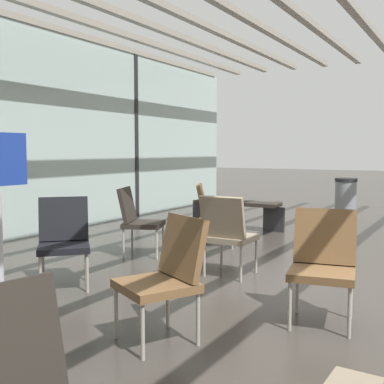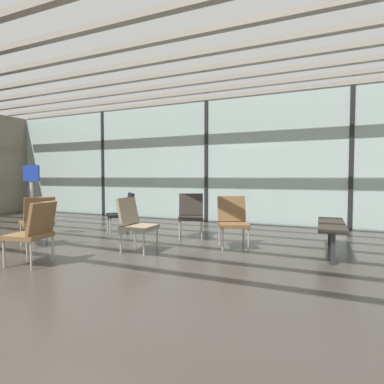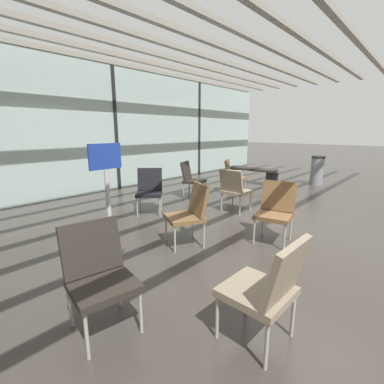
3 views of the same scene
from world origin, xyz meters
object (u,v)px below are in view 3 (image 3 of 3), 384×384
lounge_chair_1 (149,188)px  lounge_chair_6 (233,175)px  parked_airplane (34,118)px  lounge_chair_4 (98,270)px  lounge_chair_7 (276,208)px  trash_bin (317,170)px  lounge_chair_2 (191,177)px  waiting_bench (251,172)px  lounge_chair_5 (234,188)px  lounge_chair_3 (190,211)px  info_sign (108,203)px  lounge_chair_0 (268,285)px

lounge_chair_1 → lounge_chair_6: bearing=37.9°
parked_airplane → lounge_chair_4: size_ratio=13.33×
lounge_chair_7 → trash_bin: size_ratio=1.01×
lounge_chair_7 → lounge_chair_4: bearing=-107.1°
trash_bin → lounge_chair_4: bearing=-175.2°
lounge_chair_2 → waiting_bench: lounge_chair_2 is taller
lounge_chair_2 → lounge_chair_5: bearing=-126.8°
lounge_chair_3 → lounge_chair_1: bearing=-173.5°
waiting_bench → info_sign: bearing=98.7°
lounge_chair_2 → lounge_chair_1: bearing=165.1°
lounge_chair_0 → trash_bin: size_ratio=1.01×
lounge_chair_4 → lounge_chair_6: size_ratio=1.00×
lounge_chair_5 → waiting_bench: bearing=-68.0°
lounge_chair_4 → lounge_chair_2: bearing=42.3°
lounge_chair_5 → waiting_bench: size_ratio=0.51×
lounge_chair_4 → lounge_chair_5: bearing=25.3°
lounge_chair_3 → lounge_chair_6: bearing=140.0°
lounge_chair_5 → lounge_chair_7: 1.46m
lounge_chair_4 → trash_bin: (7.42, 0.63, -0.06)m
trash_bin → info_sign: 6.64m
lounge_chair_0 → lounge_chair_4: size_ratio=1.00×
parked_airplane → waiting_bench: bearing=-70.5°
lounge_chair_3 → lounge_chair_5: 1.76m
lounge_chair_5 → lounge_chair_6: 1.65m
lounge_chair_4 → info_sign: size_ratio=0.60×
lounge_chair_4 → lounge_chair_5: same height
lounge_chair_7 → info_sign: bearing=-139.4°
lounge_chair_4 → trash_bin: 7.45m
lounge_chair_4 → lounge_chair_7: bearing=3.8°
lounge_chair_3 → lounge_chair_5: size_ratio=1.00×
lounge_chair_3 → lounge_chair_4: size_ratio=1.00×
lounge_chair_1 → lounge_chair_3: bearing=-65.4°
lounge_chair_2 → lounge_chair_5: (-0.35, -1.46, 0.00)m
lounge_chair_4 → lounge_chair_5: size_ratio=1.00×
lounge_chair_0 → trash_bin: 6.93m
lounge_chair_2 → lounge_chair_7: bearing=-136.4°
lounge_chair_5 → lounge_chair_1: bearing=40.6°
lounge_chair_3 → info_sign: (-0.90, 0.62, 0.18)m
info_sign → lounge_chair_1: bearing=33.9°
waiting_bench → lounge_chair_7: bearing=122.0°
lounge_chair_7 → trash_bin: 4.87m
lounge_chair_5 → trash_bin: (3.99, -0.31, -0.06)m
trash_bin → parked_airplane: bearing=112.0°
lounge_chair_1 → lounge_chair_6: (2.48, -0.30, 0.00)m
parked_airplane → lounge_chair_1: (-0.97, -8.68, -1.61)m
lounge_chair_0 → lounge_chair_1: same height
parked_airplane → lounge_chair_7: (-0.64, -11.14, -1.61)m
lounge_chair_2 → lounge_chair_6: bearing=-50.7°
waiting_bench → lounge_chair_5: bearing=111.6°
lounge_chair_7 → info_sign: size_ratio=0.60×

